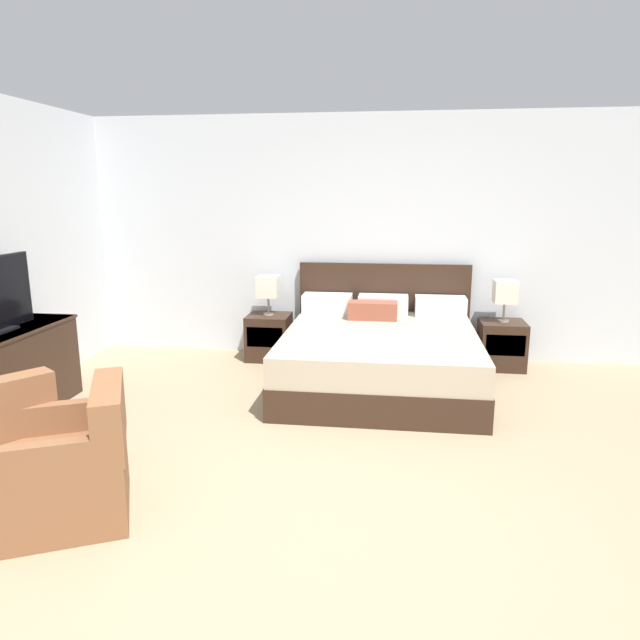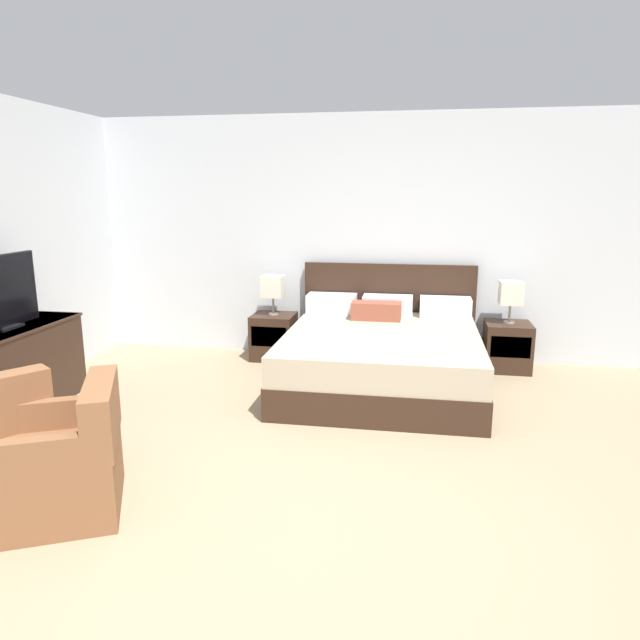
{
  "view_description": "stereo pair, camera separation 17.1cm",
  "coord_description": "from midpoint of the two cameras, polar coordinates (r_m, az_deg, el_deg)",
  "views": [
    {
      "loc": [
        0.55,
        -2.75,
        1.81
      ],
      "look_at": [
        -0.08,
        1.94,
        0.75
      ],
      "focal_mm": 32.0,
      "sensor_mm": 36.0,
      "label": 1
    },
    {
      "loc": [
        0.72,
        -2.72,
        1.81
      ],
      "look_at": [
        -0.08,
        1.94,
        0.75
      ],
      "focal_mm": 32.0,
      "sensor_mm": 36.0,
      "label": 2
    }
  ],
  "objects": [
    {
      "name": "dresser",
      "position": [
        5.39,
        -29.22,
        -4.42
      ],
      "size": [
        0.51,
        1.21,
        0.73
      ],
      "color": "#332116",
      "rests_on": "ground"
    },
    {
      "name": "ground_plane",
      "position": [
        3.34,
        -4.83,
        -20.19
      ],
      "size": [
        10.57,
        10.57,
        0.0
      ],
      "primitive_type": "plane",
      "color": "#998466"
    },
    {
      "name": "table_lamp_right",
      "position": [
        6.15,
        17.28,
        2.66
      ],
      "size": [
        0.23,
        0.23,
        0.43
      ],
      "color": "gray",
      "rests_on": "nightstand_right"
    },
    {
      "name": "wall_back",
      "position": [
        6.34,
        1.94,
        8.17
      ],
      "size": [
        6.89,
        0.06,
        2.64
      ],
      "primitive_type": "cube",
      "color": "silver",
      "rests_on": "ground"
    },
    {
      "name": "table_lamp_left",
      "position": [
        6.24,
        -6.0,
        3.29
      ],
      "size": [
        0.23,
        0.23,
        0.43
      ],
      "color": "gray",
      "rests_on": "nightstand_left"
    },
    {
      "name": "bed",
      "position": [
        5.47,
        5.14,
        -3.46
      ],
      "size": [
        1.86,
        2.05,
        1.06
      ],
      "color": "#332116",
      "rests_on": "ground"
    },
    {
      "name": "armchair_companion",
      "position": [
        3.64,
        -24.96,
        -13.37
      ],
      "size": [
        0.92,
        0.91,
        0.76
      ],
      "color": "brown",
      "rests_on": "ground"
    },
    {
      "name": "nightstand_right",
      "position": [
        6.26,
        16.95,
        -2.38
      ],
      "size": [
        0.46,
        0.44,
        0.5
      ],
      "color": "#332116",
      "rests_on": "ground"
    },
    {
      "name": "nightstand_left",
      "position": [
        6.35,
        -5.89,
        -1.68
      ],
      "size": [
        0.46,
        0.44,
        0.5
      ],
      "color": "#332116",
      "rests_on": "ground"
    }
  ]
}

